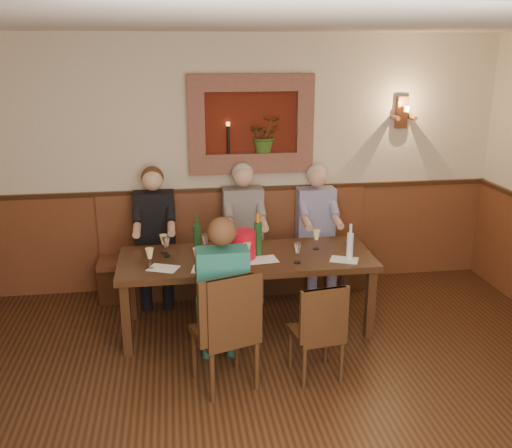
# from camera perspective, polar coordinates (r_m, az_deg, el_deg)

# --- Properties ---
(room_shell) EXTENTS (6.04, 6.04, 2.82)m
(room_shell) POSITION_cam_1_polar(r_m,az_deg,el_deg) (3.34, 3.08, 4.04)
(room_shell) COLOR beige
(room_shell) RESTS_ON ground
(wainscoting) EXTENTS (6.02, 6.02, 1.15)m
(wainscoting) POSITION_cam_1_polar(r_m,az_deg,el_deg) (3.85, 2.76, -15.15)
(wainscoting) COLOR brown
(wainscoting) RESTS_ON ground
(wall_niche) EXTENTS (1.36, 0.30, 1.06)m
(wall_niche) POSITION_cam_1_polar(r_m,az_deg,el_deg) (6.25, -0.12, 9.53)
(wall_niche) COLOR #55180C
(wall_niche) RESTS_ON ground
(wall_sconce) EXTENTS (0.25, 0.20, 0.35)m
(wall_sconce) POSITION_cam_1_polar(r_m,az_deg,el_deg) (6.66, 14.42, 10.67)
(wall_sconce) COLOR brown
(wall_sconce) RESTS_ON ground
(dining_table) EXTENTS (2.40, 0.90, 0.75)m
(dining_table) POSITION_cam_1_polar(r_m,az_deg,el_deg) (5.45, -0.97, -3.97)
(dining_table) COLOR #331C0F
(dining_table) RESTS_ON ground
(bench) EXTENTS (3.00, 0.45, 1.11)m
(bench) POSITION_cam_1_polar(r_m,az_deg,el_deg) (6.45, -2.04, -3.83)
(bench) COLOR #381E0F
(bench) RESTS_ON ground
(chair_near_left) EXTENTS (0.57, 0.57, 1.02)m
(chair_near_left) POSITION_cam_1_polar(r_m,az_deg,el_deg) (4.72, -3.03, -12.69)
(chair_near_left) COLOR #331C0F
(chair_near_left) RESTS_ON ground
(chair_near_right) EXTENTS (0.43, 0.43, 0.86)m
(chair_near_right) POSITION_cam_1_polar(r_m,az_deg,el_deg) (4.87, 6.08, -12.33)
(chair_near_right) COLOR #331C0F
(chair_near_right) RESTS_ON ground
(person_bench_left) EXTENTS (0.43, 0.53, 1.45)m
(person_bench_left) POSITION_cam_1_polar(r_m,az_deg,el_deg) (6.22, -9.98, -2.19)
(person_bench_left) COLOR black
(person_bench_left) RESTS_ON ground
(person_bench_mid) EXTENTS (0.44, 0.54, 1.46)m
(person_bench_mid) POSITION_cam_1_polar(r_m,az_deg,el_deg) (6.26, -1.19, -1.75)
(person_bench_mid) COLOR #605857
(person_bench_mid) RESTS_ON ground
(person_bench_right) EXTENTS (0.42, 0.51, 1.42)m
(person_bench_right) POSITION_cam_1_polar(r_m,az_deg,el_deg) (6.42, 6.09, -1.55)
(person_bench_right) COLOR navy
(person_bench_right) RESTS_ON ground
(person_chair_front) EXTENTS (0.41, 0.51, 1.41)m
(person_chair_front) POSITION_cam_1_polar(r_m,az_deg,el_deg) (4.75, -3.38, -8.59)
(person_chair_front) COLOR #174450
(person_chair_front) RESTS_ON ground
(spittoon_bucket) EXTENTS (0.24, 0.24, 0.26)m
(spittoon_bucket) POSITION_cam_1_polar(r_m,az_deg,el_deg) (5.33, -1.26, -2.08)
(spittoon_bucket) COLOR red
(spittoon_bucket) RESTS_ON dining_table
(wine_bottle_green_a) EXTENTS (0.10, 0.10, 0.42)m
(wine_bottle_green_a) POSITION_cam_1_polar(r_m,az_deg,el_deg) (5.39, 0.19, -1.39)
(wine_bottle_green_a) COLOR #19471E
(wine_bottle_green_a) RESTS_ON dining_table
(wine_bottle_green_b) EXTENTS (0.07, 0.07, 0.38)m
(wine_bottle_green_b) POSITION_cam_1_polar(r_m,az_deg,el_deg) (5.45, -5.92, -1.47)
(wine_bottle_green_b) COLOR #19471E
(wine_bottle_green_b) RESTS_ON dining_table
(water_bottle) EXTENTS (0.07, 0.07, 0.34)m
(water_bottle) POSITION_cam_1_polar(r_m,az_deg,el_deg) (5.38, 9.37, -2.10)
(water_bottle) COLOR silver
(water_bottle) RESTS_ON dining_table
(tasting_sheet_a) EXTENTS (0.32, 0.28, 0.00)m
(tasting_sheet_a) POSITION_cam_1_polar(r_m,az_deg,el_deg) (5.20, -9.25, -4.39)
(tasting_sheet_a) COLOR white
(tasting_sheet_a) RESTS_ON dining_table
(tasting_sheet_b) EXTENTS (0.30, 0.23, 0.00)m
(tasting_sheet_b) POSITION_cam_1_polar(r_m,az_deg,el_deg) (5.33, 0.60, -3.60)
(tasting_sheet_b) COLOR white
(tasting_sheet_b) RESTS_ON dining_table
(tasting_sheet_c) EXTENTS (0.30, 0.27, 0.00)m
(tasting_sheet_c) POSITION_cam_1_polar(r_m,az_deg,el_deg) (5.39, 8.81, -3.55)
(tasting_sheet_c) COLOR white
(tasting_sheet_c) RESTS_ON dining_table
(tasting_sheet_d) EXTENTS (0.31, 0.24, 0.00)m
(tasting_sheet_d) POSITION_cam_1_polar(r_m,az_deg,el_deg) (5.13, -4.84, -4.51)
(tasting_sheet_d) COLOR white
(tasting_sheet_d) RESTS_ON dining_table
(wine_glass_0) EXTENTS (0.08, 0.08, 0.19)m
(wine_glass_0) POSITION_cam_1_polar(r_m,az_deg,el_deg) (5.18, -10.57, -3.41)
(wine_glass_0) COLOR #FEEA97
(wine_glass_0) RESTS_ON dining_table
(wine_glass_1) EXTENTS (0.08, 0.08, 0.19)m
(wine_glass_1) POSITION_cam_1_polar(r_m,az_deg,el_deg) (5.45, -8.93, -2.28)
(wine_glass_1) COLOR white
(wine_glass_1) RESTS_ON dining_table
(wine_glass_2) EXTENTS (0.08, 0.08, 0.19)m
(wine_glass_2) POSITION_cam_1_polar(r_m,az_deg,el_deg) (5.12, -5.90, -3.45)
(wine_glass_2) COLOR #FEEA97
(wine_glass_2) RESTS_ON dining_table
(wine_glass_3) EXTENTS (0.08, 0.08, 0.19)m
(wine_glass_3) POSITION_cam_1_polar(r_m,az_deg,el_deg) (5.48, -5.07, -2.00)
(wine_glass_3) COLOR white
(wine_glass_3) RESTS_ON dining_table
(wine_glass_4) EXTENTS (0.08, 0.08, 0.19)m
(wine_glass_4) POSITION_cam_1_polar(r_m,az_deg,el_deg) (5.24, -0.89, -2.87)
(wine_glass_4) COLOR #FEEA97
(wine_glass_4) RESTS_ON dining_table
(wine_glass_5) EXTENTS (0.08, 0.08, 0.19)m
(wine_glass_5) POSITION_cam_1_polar(r_m,az_deg,el_deg) (5.48, 0.24, -1.95)
(wine_glass_5) COLOR #FEEA97
(wine_glass_5) RESTS_ON dining_table
(wine_glass_6) EXTENTS (0.08, 0.08, 0.19)m
(wine_glass_6) POSITION_cam_1_polar(r_m,az_deg,el_deg) (5.24, 4.17, -2.92)
(wine_glass_6) COLOR white
(wine_glass_6) RESTS_ON dining_table
(wine_glass_7) EXTENTS (0.08, 0.08, 0.19)m
(wine_glass_7) POSITION_cam_1_polar(r_m,az_deg,el_deg) (5.61, 6.06, -1.56)
(wine_glass_7) COLOR #FEEA97
(wine_glass_7) RESTS_ON dining_table
(wine_glass_8) EXTENTS (0.08, 0.08, 0.19)m
(wine_glass_8) POSITION_cam_1_polar(r_m,az_deg,el_deg) (5.40, 9.36, -2.47)
(wine_glass_8) COLOR white
(wine_glass_8) RESTS_ON dining_table
(wine_glass_9) EXTENTS (0.08, 0.08, 0.19)m
(wine_glass_9) POSITION_cam_1_polar(r_m,az_deg,el_deg) (5.10, -3.44, -3.45)
(wine_glass_9) COLOR #FEEA97
(wine_glass_9) RESTS_ON dining_table
(wine_glass_10) EXTENTS (0.08, 0.08, 0.19)m
(wine_glass_10) POSITION_cam_1_polar(r_m,az_deg,el_deg) (5.52, -9.20, -2.01)
(wine_glass_10) COLOR #FEEA97
(wine_glass_10) RESTS_ON dining_table
(wine_glass_11) EXTENTS (0.08, 0.08, 0.19)m
(wine_glass_11) POSITION_cam_1_polar(r_m,az_deg,el_deg) (5.09, -4.50, -3.53)
(wine_glass_11) COLOR white
(wine_glass_11) RESTS_ON dining_table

